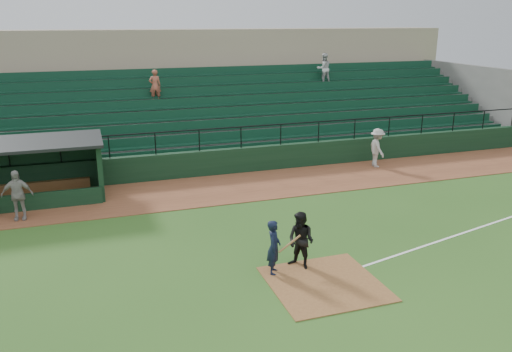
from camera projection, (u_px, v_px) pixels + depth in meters
name	position (u px, v px, depth m)	size (l,w,h in m)	color
ground	(310.00, 268.00, 15.26)	(90.00, 90.00, 0.00)	#2B531B
warning_track	(234.00, 187.00, 22.51)	(40.00, 4.00, 0.03)	brown
home_plate_dirt	(325.00, 283.00, 14.35)	(3.00, 3.00, 0.03)	brown
foul_line	(498.00, 221.00, 18.78)	(18.00, 0.09, 0.01)	white
stadium_structure	(192.00, 105.00, 29.52)	(38.00, 13.08, 6.40)	black
batter_at_plate	(274.00, 247.00, 14.73)	(1.10, 0.72, 1.63)	black
umpire	(301.00, 241.00, 15.05)	(0.84, 0.65, 1.72)	black
runner	(377.00, 148.00, 25.36)	(1.23, 0.71, 1.90)	#A39E99
dugout_player_a	(17.00, 195.00, 18.64)	(1.09, 0.45, 1.86)	gray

